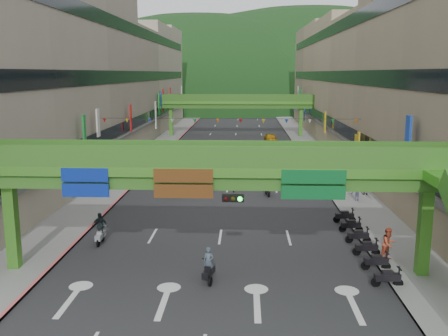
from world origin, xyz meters
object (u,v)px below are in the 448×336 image
(car_silver, at_px, (191,152))
(car_yellow, at_px, (271,138))
(overpass_near, at_px, (232,182))
(pedestrian_red, at_px, (388,246))
(scooter_rider_near, at_px, (209,266))
(scooter_rider_mid, at_px, (268,184))

(car_silver, height_order, car_yellow, car_yellow)
(car_silver, bearing_deg, overpass_near, -71.96)
(car_yellow, xyz_separation_m, pedestrian_red, (4.23, -49.23, 0.24))
(scooter_rider_near, relative_size, scooter_rider_mid, 0.93)
(scooter_rider_mid, xyz_separation_m, pedestrian_red, (6.17, -15.43, -0.09))
(overpass_near, height_order, car_silver, overpass_near)
(overpass_near, height_order, scooter_rider_mid, overpass_near)
(scooter_rider_mid, distance_m, car_silver, 22.12)
(pedestrian_red, bearing_deg, overpass_near, 162.37)
(car_silver, relative_size, pedestrian_red, 2.22)
(scooter_rider_mid, bearing_deg, car_yellow, 86.72)
(scooter_rider_mid, bearing_deg, pedestrian_red, -68.21)
(overpass_near, relative_size, scooter_rider_near, 14.95)
(scooter_rider_mid, distance_m, car_yellow, 33.86)
(scooter_rider_mid, bearing_deg, car_silver, 113.78)
(overpass_near, relative_size, car_yellow, 6.73)
(overpass_near, xyz_separation_m, scooter_rider_mid, (2.70, 18.05, -4.17))
(overpass_near, relative_size, pedestrian_red, 14.80)
(scooter_rider_near, height_order, pedestrian_red, pedestrian_red)
(overpass_near, bearing_deg, scooter_rider_mid, 81.49)
(scooter_rider_near, relative_size, pedestrian_red, 0.99)
(scooter_rider_near, xyz_separation_m, pedestrian_red, (10.05, 3.20, 0.09))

